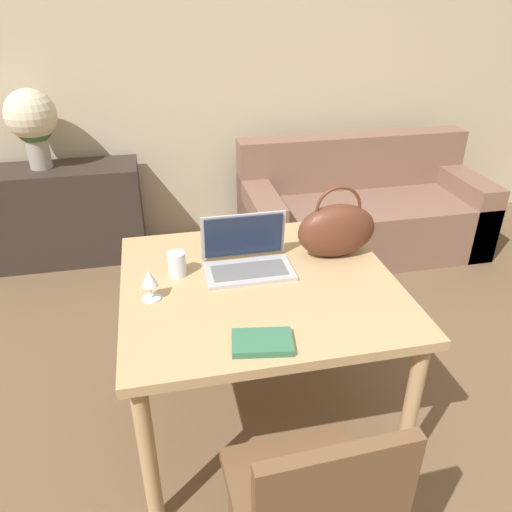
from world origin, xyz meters
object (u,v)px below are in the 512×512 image
drinking_glass (177,264)px  flower_vase (32,121)px  chair (313,506)px  couch (361,213)px  handbag (337,230)px  wine_glass (150,280)px  laptop (246,254)px

drinking_glass → flower_vase: size_ratio=0.20×
chair → couch: 2.63m
chair → handbag: handbag is taller
wine_glass → handbag: bearing=12.7°
drinking_glass → flower_vase: bearing=115.4°
chair → drinking_glass: bearing=104.4°
laptop → flower_vase: bearing=123.1°
chair → flower_vase: bearing=109.9°
flower_vase → couch: bearing=-7.9°
handbag → drinking_glass: bearing=-177.9°
chair → handbag: (0.41, 1.00, 0.36)m
drinking_glass → handbag: 0.71m
handbag → chair: bearing=-112.2°
wine_glass → chair: bearing=-63.4°
chair → drinking_glass: size_ratio=8.36×
laptop → flower_vase: (-1.10, 1.68, 0.22)m
drinking_glass → wine_glass: bearing=-125.4°
wine_glass → flower_vase: bearing=110.4°
chair → drinking_glass: (-0.29, 0.98, 0.29)m
couch → handbag: (-0.74, -1.36, 0.58)m
drinking_glass → chair: bearing=-73.2°
chair → laptop: (0.00, 0.98, 0.30)m
laptop → handbag: size_ratio=1.05×
chair → handbag: 1.14m
couch → laptop: bearing=-129.8°
laptop → handbag: 0.41m
drinking_glass → wine_glass: 0.20m
laptop → handbag: bearing=2.3°
couch → flower_vase: 2.38m
chair → couch: (1.14, 2.36, -0.21)m
couch → laptop: laptop is taller
couch → drinking_glass: drinking_glass is taller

